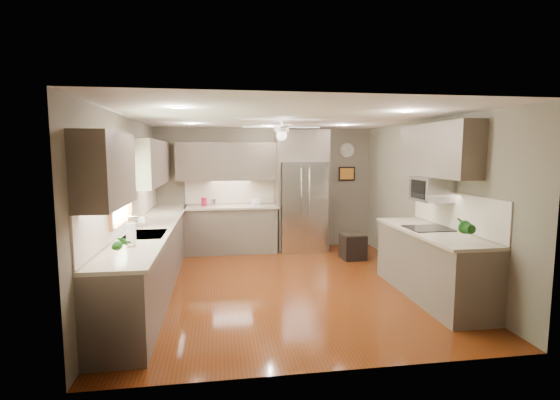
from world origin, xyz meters
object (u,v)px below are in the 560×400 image
object	(u,v)px
soap_bottle	(143,219)
stool	(353,246)
microwave	(432,189)
potted_plant_left	(121,244)
paper_towel	(131,234)
canister_a	(204,202)
canister_b	(214,203)
bowl	(257,204)
potted_plant_right	(465,227)
refrigerator	(302,193)

from	to	relation	value
soap_bottle	stool	xyz separation A→B (m)	(3.58, 1.18, -0.80)
microwave	potted_plant_left	bearing A→B (deg)	-163.34
paper_towel	canister_a	bearing A→B (deg)	78.75
soap_bottle	potted_plant_left	distance (m)	1.85
stool	paper_towel	distance (m)	4.36
potted_plant_left	stool	distance (m)	4.68
soap_bottle	microwave	size ratio (longest dim) A/B	0.37
canister_b	microwave	size ratio (longest dim) A/B	0.27
bowl	canister_a	bearing A→B (deg)	176.70
potted_plant_right	paper_towel	distance (m)	3.89
stool	paper_towel	size ratio (longest dim) A/B	1.79
potted_plant_left	bowl	xyz separation A→B (m)	(1.72, 3.93, -0.12)
paper_towel	stool	bearing A→B (deg)	35.83
canister_a	potted_plant_right	size ratio (longest dim) A/B	0.48
canister_a	paper_towel	xyz separation A→B (m)	(-0.69, -3.47, 0.06)
bowl	stool	world-z (taller)	bowl
canister_a	microwave	bearing A→B (deg)	-40.47
bowl	refrigerator	world-z (taller)	refrigerator
refrigerator	microwave	xyz separation A→B (m)	(1.33, -2.71, 0.29)
soap_bottle	paper_towel	bearing A→B (deg)	-85.34
stool	microwave	bearing A→B (deg)	-74.62
microwave	potted_plant_right	bearing A→B (deg)	-96.02
canister_a	potted_plant_right	distance (m)	4.96
potted_plant_right	paper_towel	xyz separation A→B (m)	(-3.87, 0.34, -0.04)
canister_a	canister_b	world-z (taller)	canister_a
potted_plant_left	bowl	bearing A→B (deg)	66.34
canister_a	canister_b	xyz separation A→B (m)	(0.19, -0.05, -0.01)
bowl	refrigerator	bearing A→B (deg)	-2.42
canister_a	paper_towel	world-z (taller)	paper_towel
microwave	canister_b	bearing A→B (deg)	138.40
soap_bottle	potted_plant_right	distance (m)	4.31
refrigerator	paper_towel	distance (m)	4.29
canister_a	canister_b	size ratio (longest dim) A/B	1.19
paper_towel	microwave	bearing A→B (deg)	9.39
stool	potted_plant_left	bearing A→B (deg)	-138.73
potted_plant_right	soap_bottle	bearing A→B (deg)	157.40
canister_a	refrigerator	xyz separation A→B (m)	(1.96, -0.10, 0.17)
canister_a	soap_bottle	bearing A→B (deg)	-110.40
potted_plant_left	refrigerator	size ratio (longest dim) A/B	0.12
potted_plant_right	paper_towel	world-z (taller)	potted_plant_right
refrigerator	potted_plant_right	bearing A→B (deg)	-71.74
canister_a	bowl	bearing A→B (deg)	-3.30
soap_bottle	microwave	bearing A→B (deg)	-9.22
soap_bottle	refrigerator	distance (m)	3.44
refrigerator	stool	world-z (taller)	refrigerator
potted_plant_right	stool	distance (m)	3.00
soap_bottle	potted_plant_left	bearing A→B (deg)	-86.26
paper_towel	bowl	bearing A→B (deg)	62.97
microwave	stool	distance (m)	2.28
potted_plant_left	stool	size ratio (longest dim) A/B	0.61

